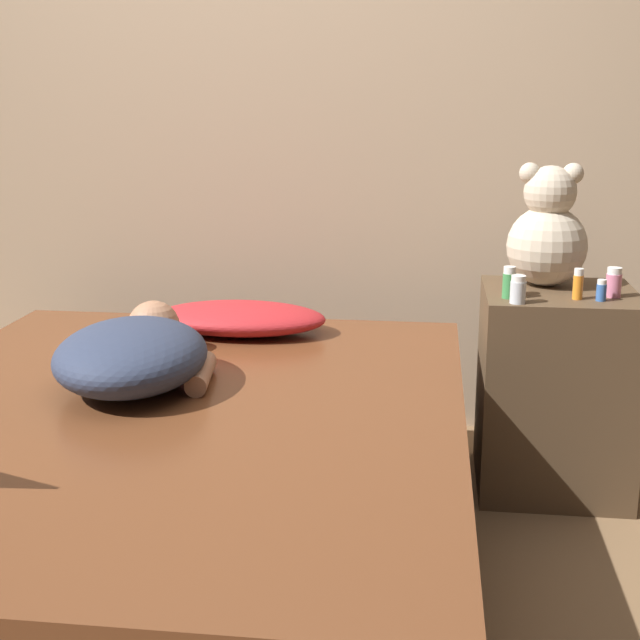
# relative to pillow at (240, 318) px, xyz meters

# --- Properties ---
(ground_plane) EXTENTS (12.00, 12.00, 0.00)m
(ground_plane) POSITION_rel_pillow_xyz_m (-0.05, -0.74, -0.54)
(ground_plane) COLOR brown
(wall_back) EXTENTS (8.00, 0.06, 2.60)m
(wall_back) POSITION_rel_pillow_xyz_m (-0.05, 0.52, 0.76)
(wall_back) COLOR tan
(wall_back) RESTS_ON ground_plane
(bed) EXTENTS (1.59, 1.97, 0.49)m
(bed) POSITION_rel_pillow_xyz_m (-0.05, -0.74, -0.30)
(bed) COLOR #4C331E
(bed) RESTS_ON ground_plane
(nightstand) EXTENTS (0.48, 0.46, 0.66)m
(nightstand) POSITION_rel_pillow_xyz_m (1.05, -0.01, -0.21)
(nightstand) COLOR brown
(nightstand) RESTS_ON ground_plane
(pillow) EXTENTS (0.58, 0.32, 0.10)m
(pillow) POSITION_rel_pillow_xyz_m (0.00, 0.00, 0.00)
(pillow) COLOR red
(pillow) RESTS_ON bed
(person_lying) EXTENTS (0.48, 0.72, 0.18)m
(person_lying) POSITION_rel_pillow_xyz_m (-0.17, -0.57, 0.04)
(person_lying) COLOR #2D3851
(person_lying) RESTS_ON bed
(teddy_bear) EXTENTS (0.26, 0.26, 0.40)m
(teddy_bear) POSITION_rel_pillow_xyz_m (1.00, 0.07, 0.30)
(teddy_bear) COLOR beige
(teddy_bear) RESTS_ON nightstand
(bottle_orange) EXTENTS (0.03, 0.03, 0.10)m
(bottle_orange) POSITION_rel_pillow_xyz_m (1.08, -0.12, 0.17)
(bottle_orange) COLOR orange
(bottle_orange) RESTS_ON nightstand
(bottle_red) EXTENTS (0.05, 0.05, 0.06)m
(bottle_red) POSITION_rel_pillow_xyz_m (0.90, -0.08, 0.16)
(bottle_red) COLOR #B72D2D
(bottle_red) RESTS_ON nightstand
(bottle_green) EXTENTS (0.04, 0.04, 0.10)m
(bottle_green) POSITION_rel_pillow_xyz_m (0.87, -0.14, 0.17)
(bottle_green) COLOR #3D8E4C
(bottle_green) RESTS_ON nightstand
(bottle_pink) EXTENTS (0.05, 0.05, 0.09)m
(bottle_pink) POSITION_rel_pillow_xyz_m (1.19, -0.08, 0.17)
(bottle_pink) COLOR pink
(bottle_pink) RESTS_ON nightstand
(bottle_clear) EXTENTS (0.05, 0.05, 0.08)m
(bottle_clear) POSITION_rel_pillow_xyz_m (0.89, -0.20, 0.17)
(bottle_clear) COLOR silver
(bottle_clear) RESTS_ON nightstand
(bottle_blue) EXTENTS (0.03, 0.03, 0.07)m
(bottle_blue) POSITION_rel_pillow_xyz_m (1.15, -0.14, 0.16)
(bottle_blue) COLOR #3866B2
(bottle_blue) RESTS_ON nightstand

